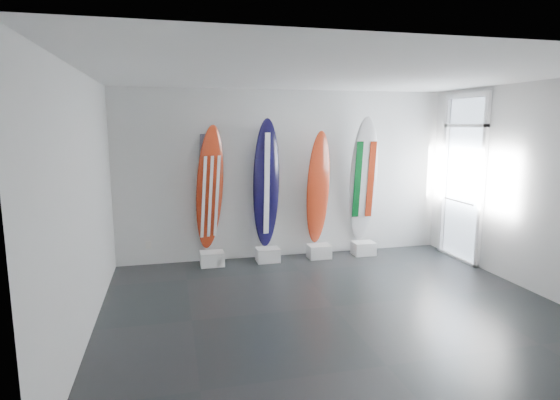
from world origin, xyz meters
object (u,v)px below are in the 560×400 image
object	(u,v)px
surfboard_swiss	(318,188)
surfboard_italy	(363,180)
surfboard_navy	(266,184)
surfboard_usa	(210,189)

from	to	relation	value
surfboard_swiss	surfboard_italy	bearing A→B (deg)	-12.23
surfboard_navy	surfboard_italy	size ratio (longest dim) A/B	0.98
surfboard_usa	surfboard_italy	xyz separation A→B (m)	(2.80, 0.00, 0.07)
surfboard_navy	surfboard_swiss	xyz separation A→B (m)	(0.95, 0.00, -0.11)
surfboard_navy	surfboard_swiss	distance (m)	0.96
surfboard_usa	surfboard_italy	world-z (taller)	surfboard_italy
surfboard_navy	surfboard_italy	world-z (taller)	surfboard_italy
surfboard_usa	surfboard_navy	xyz separation A→B (m)	(0.98, 0.00, 0.05)
surfboard_usa	surfboard_italy	size ratio (longest dim) A/B	0.94
surfboard_navy	surfboard_swiss	size ratio (longest dim) A/B	1.10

